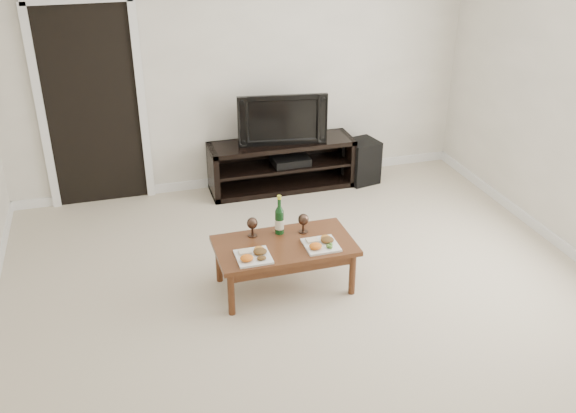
# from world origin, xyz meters

# --- Properties ---
(floor) EXTENTS (5.50, 5.50, 0.00)m
(floor) POSITION_xyz_m (0.00, 0.00, 0.00)
(floor) COLOR beige
(floor) RESTS_ON ground
(back_wall) EXTENTS (5.00, 0.04, 2.60)m
(back_wall) POSITION_xyz_m (0.00, 2.77, 1.30)
(back_wall) COLOR white
(back_wall) RESTS_ON ground
(doorway) EXTENTS (0.90, 0.02, 2.05)m
(doorway) POSITION_xyz_m (-1.55, 2.73, 1.02)
(doorway) COLOR black
(doorway) RESTS_ON ground
(media_console) EXTENTS (1.59, 0.45, 0.55)m
(media_console) POSITION_xyz_m (0.36, 2.50, 0.28)
(media_console) COLOR black
(media_console) RESTS_ON ground
(television) EXTENTS (0.96, 0.26, 0.55)m
(television) POSITION_xyz_m (0.36, 2.50, 0.82)
(television) COLOR black
(television) RESTS_ON media_console
(av_receiver) EXTENTS (0.41, 0.31, 0.08)m
(av_receiver) POSITION_xyz_m (0.46, 2.48, 0.33)
(av_receiver) COLOR black
(av_receiver) RESTS_ON media_console
(subwoofer) EXTENTS (0.39, 0.39, 0.49)m
(subwoofer) POSITION_xyz_m (1.28, 2.41, 0.25)
(subwoofer) COLOR black
(subwoofer) RESTS_ON ground
(coffee_table) EXTENTS (1.14, 0.63, 0.42)m
(coffee_table) POSITION_xyz_m (-0.15, 0.59, 0.21)
(coffee_table) COLOR #512D16
(coffee_table) RESTS_ON ground
(plate_left) EXTENTS (0.27, 0.27, 0.07)m
(plate_left) POSITION_xyz_m (-0.45, 0.44, 0.45)
(plate_left) COLOR white
(plate_left) RESTS_ON coffee_table
(plate_right) EXTENTS (0.27, 0.27, 0.07)m
(plate_right) POSITION_xyz_m (0.12, 0.46, 0.45)
(plate_right) COLOR white
(plate_right) RESTS_ON coffee_table
(wine_bottle) EXTENTS (0.07, 0.07, 0.35)m
(wine_bottle) POSITION_xyz_m (-0.14, 0.77, 0.59)
(wine_bottle) COLOR #0E3614
(wine_bottle) RESTS_ON coffee_table
(goblet_left) EXTENTS (0.09, 0.09, 0.17)m
(goblet_left) POSITION_xyz_m (-0.37, 0.78, 0.51)
(goblet_left) COLOR #3B2920
(goblet_left) RESTS_ON coffee_table
(goblet_right) EXTENTS (0.09, 0.09, 0.17)m
(goblet_right) POSITION_xyz_m (0.05, 0.73, 0.51)
(goblet_right) COLOR #3B2920
(goblet_right) RESTS_ON coffee_table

